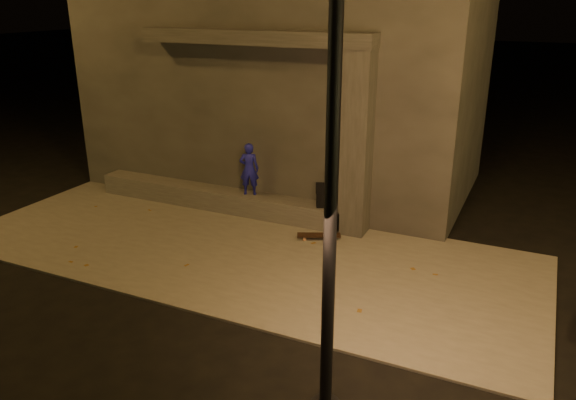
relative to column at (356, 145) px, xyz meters
The scene contains 10 objects.
ground 4.51m from the column, 114.39° to the right, with size 120.00×120.00×0.00m, color black.
sidewalk 3.04m from the column, 134.17° to the right, with size 11.00×4.40×0.04m, color #625D56.
building 3.92m from the column, 134.55° to the left, with size 9.00×5.10×5.22m.
ledge 3.57m from the column, behind, with size 6.00×0.55×0.45m, color #494743.
column is the anchor object (origin of this frame).
canopy 2.93m from the column, behind, with size 5.00×0.70×0.28m, color #33312F.
skateboarder 2.49m from the column, behind, with size 0.42×0.27×1.14m, color #1919A2.
backpack 1.31m from the column, behind, with size 0.45×0.38×0.54m.
skateboard 1.90m from the column, 126.27° to the right, with size 0.87×0.54×0.09m.
street_lamp_0 5.69m from the column, 74.70° to the right, with size 0.36×0.36×7.03m.
Camera 1 is at (4.93, -6.32, 4.54)m, focal length 35.00 mm.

